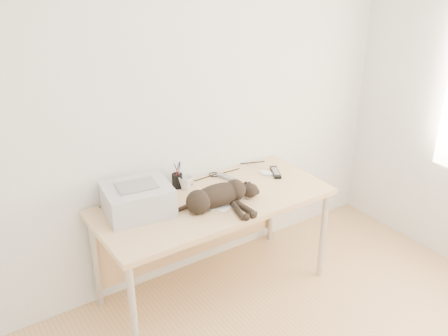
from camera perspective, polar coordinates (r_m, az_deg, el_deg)
wall_back at (r=3.39m, az=-4.56°, el=7.19°), size 3.50×0.00×3.50m
desk at (r=3.46m, az=-1.93°, el=-4.98°), size 1.60×0.70×0.74m
printer at (r=3.18m, az=-9.84°, el=-3.51°), size 0.45×0.40×0.19m
papers at (r=3.35m, az=-0.23°, el=-3.37°), size 0.39×0.32×0.01m
cat at (r=3.20m, az=-0.94°, el=-3.38°), size 0.71×0.34×0.16m
mug at (r=3.45m, az=-4.38°, el=-1.69°), size 0.14×0.14×0.09m
pen_cup at (r=3.47m, az=-5.37°, el=-1.42°), size 0.07×0.07×0.19m
remote_grey at (r=3.60m, az=0.35°, el=-1.12°), size 0.09×0.18×0.02m
remote_black at (r=3.70m, az=5.91°, el=-0.50°), size 0.13×0.19×0.02m
mouse at (r=3.69m, az=4.80°, el=-0.38°), size 0.11×0.13×0.04m
cable_tangle at (r=3.56m, az=-3.87°, el=-1.53°), size 1.36×0.08×0.01m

